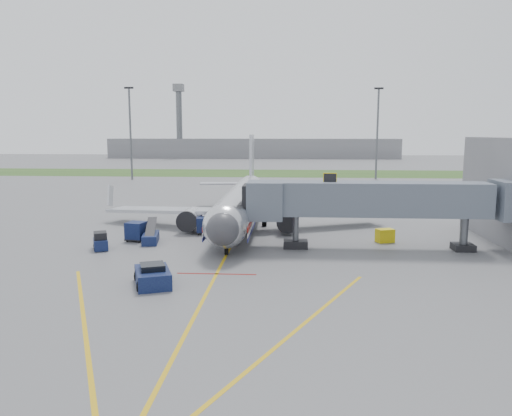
# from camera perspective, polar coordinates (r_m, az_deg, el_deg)

# --- Properties ---
(ground) EXTENTS (400.00, 400.00, 0.00)m
(ground) POSITION_cam_1_polar(r_m,az_deg,el_deg) (41.56, -3.73, -6.00)
(ground) COLOR #565659
(ground) RESTS_ON ground
(grass_strip) EXTENTS (300.00, 25.00, 0.01)m
(grass_strip) POSITION_cam_1_polar(r_m,az_deg,el_deg) (130.39, 1.48, 4.00)
(grass_strip) COLOR #2D4C1E
(grass_strip) RESTS_ON ground
(apron_markings) EXTENTS (21.52, 50.00, 0.01)m
(apron_markings) POSITION_cam_1_polar(r_m,az_deg,el_deg) (34.52, -5.36, -9.07)
(apron_markings) COLOR gold
(apron_markings) RESTS_ON ground
(airliner) EXTENTS (32.10, 35.67, 10.25)m
(airliner) POSITION_cam_1_polar(r_m,az_deg,el_deg) (55.92, -1.70, 0.56)
(airliner) COLOR silver
(airliner) RESTS_ON ground
(jet_bridge) EXTENTS (25.30, 4.00, 6.90)m
(jet_bridge) POSITION_cam_1_polar(r_m,az_deg,el_deg) (45.87, 13.21, 0.87)
(jet_bridge) COLOR slate
(jet_bridge) RESTS_ON ground
(light_mast_left) EXTENTS (2.00, 0.44, 20.40)m
(light_mast_left) POSITION_cam_1_polar(r_m,az_deg,el_deg) (115.41, -14.16, 8.51)
(light_mast_left) COLOR #595B60
(light_mast_left) RESTS_ON ground
(light_mast_right) EXTENTS (2.00, 0.44, 20.40)m
(light_mast_right) POSITION_cam_1_polar(r_m,az_deg,el_deg) (116.52, 13.70, 8.52)
(light_mast_right) COLOR #595B60
(light_mast_right) RESTS_ON ground
(distant_terminal) EXTENTS (120.00, 14.00, 8.00)m
(distant_terminal) POSITION_cam_1_polar(r_m,az_deg,el_deg) (210.52, -0.34, 6.85)
(distant_terminal) COLOR slate
(distant_terminal) RESTS_ON ground
(control_tower) EXTENTS (4.00, 4.00, 30.00)m
(control_tower) POSITION_cam_1_polar(r_m,az_deg,el_deg) (209.93, -8.78, 10.38)
(control_tower) COLOR #595B60
(control_tower) RESTS_ON ground
(pushback_tug) EXTENTS (3.38, 4.20, 1.52)m
(pushback_tug) POSITION_cam_1_polar(r_m,az_deg,el_deg) (35.52, -11.72, -7.64)
(pushback_tug) COLOR #0C0E38
(pushback_tug) RESTS_ON ground
(baggage_tug) EXTENTS (2.01, 2.58, 1.60)m
(baggage_tug) POSITION_cam_1_polar(r_m,az_deg,el_deg) (47.30, -17.35, -3.70)
(baggage_tug) COLOR #0C0E38
(baggage_tug) RESTS_ON ground
(baggage_cart_a) EXTENTS (1.85, 1.85, 1.74)m
(baggage_cart_a) POSITION_cam_1_polar(r_m,az_deg,el_deg) (52.29, -5.94, -2.00)
(baggage_cart_a) COLOR #0C0E38
(baggage_cart_a) RESTS_ON ground
(baggage_cart_b) EXTENTS (2.02, 2.02, 1.85)m
(baggage_cart_b) POSITION_cam_1_polar(r_m,az_deg,el_deg) (50.04, -13.54, -2.61)
(baggage_cart_b) COLOR #0C0E38
(baggage_cart_b) RESTS_ON ground
(baggage_cart_c) EXTENTS (1.46, 1.46, 1.54)m
(baggage_cart_c) POSITION_cam_1_polar(r_m,az_deg,el_deg) (58.93, -4.57, -0.88)
(baggage_cart_c) COLOR #0C0E38
(baggage_cart_c) RESTS_ON ground
(belt_loader) EXTENTS (2.01, 4.41, 2.09)m
(belt_loader) POSITION_cam_1_polar(r_m,az_deg,el_deg) (49.07, -11.95, -3.28)
(belt_loader) COLOR #0C0E38
(belt_loader) RESTS_ON ground
(ground_power_cart) EXTENTS (1.87, 1.55, 1.28)m
(ground_power_cart) POSITION_cam_1_polar(r_m,az_deg,el_deg) (49.73, 14.52, -3.08)
(ground_power_cart) COLOR yellow
(ground_power_cart) RESTS_ON ground
(ramp_worker) EXTENTS (0.79, 0.70, 1.82)m
(ramp_worker) POSITION_cam_1_polar(r_m,az_deg,el_deg) (56.13, -4.79, -1.22)
(ramp_worker) COLOR #91D418
(ramp_worker) RESTS_ON ground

